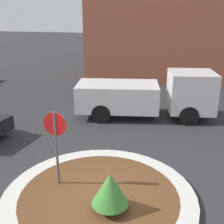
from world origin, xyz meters
name	(u,v)px	position (x,y,z in m)	size (l,w,h in m)	color
ground_plane	(99,198)	(0.00, 0.00, 0.00)	(120.00, 120.00, 0.00)	#2D2D30
traffic_island	(99,196)	(0.00, 0.00, 0.06)	(5.05, 5.05, 0.12)	beige
stop_sign	(56,137)	(-1.23, 0.22, 1.52)	(0.63, 0.07, 2.22)	#4C4C51
island_shrub	(110,189)	(0.43, -0.50, 0.71)	(0.89, 0.89, 0.98)	brown
utility_truck	(149,95)	(0.42, 6.42, 1.07)	(6.35, 3.03, 2.13)	silver
storefront_building	(171,25)	(0.70, 15.74, 3.72)	(11.32, 6.07, 7.42)	brown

